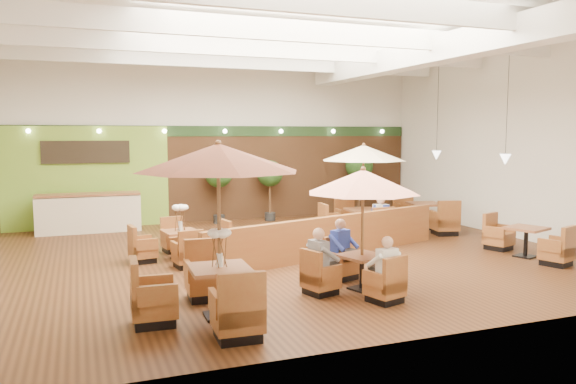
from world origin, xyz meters
name	(u,v)px	position (x,y,z in m)	size (l,w,h in m)	color
room	(276,108)	(0.25, 1.22, 3.63)	(14.04, 14.00, 5.52)	#381E0F
service_counter	(89,213)	(-4.40, 5.10, 0.58)	(3.00, 0.75, 1.18)	beige
booth_divider	(332,237)	(1.02, -0.60, 0.50)	(7.20, 0.18, 1.00)	brown
table_0	(214,193)	(-2.65, -4.00, 2.04)	(2.75, 2.83, 2.88)	brown
table_1	(360,201)	(0.29, -3.39, 1.71)	(2.29, 2.42, 2.36)	brown
table_2	(361,169)	(3.02, 1.72, 1.94)	(2.58, 2.67, 2.70)	brown
table_3	(181,242)	(-2.45, 0.43, 0.41)	(2.40, 2.40, 1.47)	brown
table_4	(526,243)	(5.40, -2.26, 0.35)	(1.07, 2.63, 0.93)	brown
table_5	(424,216)	(5.40, 1.98, 0.40)	(1.12, 2.91, 1.05)	brown
topiary_0	(219,176)	(-0.33, 5.30, 1.57)	(0.91, 0.91, 2.11)	black
topiary_1	(270,176)	(1.45, 5.30, 1.54)	(0.89, 0.89, 2.06)	black
topiary_2	(359,168)	(4.85, 5.30, 1.72)	(0.99, 0.99, 2.31)	black
diner_0	(385,262)	(0.34, -4.25, 0.73)	(0.39, 0.33, 0.73)	silver
diner_1	(342,243)	(0.34, -2.53, 0.75)	(0.44, 0.41, 0.78)	#263BA8
diner_2	(321,254)	(-0.52, -3.39, 0.76)	(0.37, 0.42, 0.79)	slate
diner_3	(380,214)	(3.09, 0.73, 0.77)	(0.42, 0.35, 0.83)	#263BA8
diner_4	(380,214)	(3.09, 0.73, 0.77)	(0.41, 0.32, 0.83)	silver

